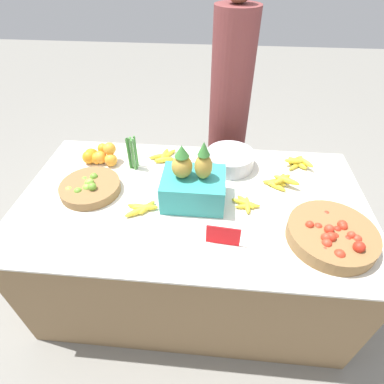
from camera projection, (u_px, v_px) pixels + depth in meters
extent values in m
plane|color=gray|center=(192.00, 279.00, 2.15)|extent=(12.00, 12.00, 0.00)
cube|color=olive|center=(192.00, 245.00, 1.90)|extent=(1.82, 1.01, 0.77)
cube|color=silver|center=(192.00, 200.00, 1.64)|extent=(1.90, 1.05, 0.01)
cylinder|color=olive|center=(90.00, 188.00, 1.67)|extent=(0.33, 0.33, 0.05)
sphere|color=#7AB238|center=(95.00, 179.00, 1.73)|extent=(0.04, 0.04, 0.04)
sphere|color=#7AB238|center=(89.00, 183.00, 1.64)|extent=(0.04, 0.04, 0.04)
sphere|color=#6BA333|center=(78.00, 191.00, 1.61)|extent=(0.04, 0.04, 0.04)
sphere|color=#89BC42|center=(93.00, 186.00, 1.68)|extent=(0.05, 0.05, 0.05)
sphere|color=#6BA333|center=(85.00, 180.00, 1.70)|extent=(0.04, 0.04, 0.04)
sphere|color=#89BC42|center=(92.00, 180.00, 1.72)|extent=(0.05, 0.05, 0.05)
sphere|color=#6BA333|center=(92.00, 187.00, 1.61)|extent=(0.04, 0.04, 0.04)
sphere|color=#89BC42|center=(90.00, 182.00, 1.64)|extent=(0.04, 0.04, 0.04)
sphere|color=#89BC42|center=(88.00, 188.00, 1.64)|extent=(0.05, 0.05, 0.05)
sphere|color=#89BC42|center=(69.00, 191.00, 1.64)|extent=(0.05, 0.05, 0.05)
sphere|color=#7AB238|center=(83.00, 188.00, 1.66)|extent=(0.04, 0.04, 0.04)
sphere|color=#89BC42|center=(79.00, 199.00, 1.59)|extent=(0.04, 0.04, 0.04)
sphere|color=#6BA333|center=(94.00, 177.00, 1.70)|extent=(0.04, 0.04, 0.04)
cylinder|color=olive|center=(331.00, 235.00, 1.40)|extent=(0.41, 0.41, 0.07)
sphere|color=red|center=(331.00, 237.00, 1.33)|extent=(0.05, 0.05, 0.05)
sphere|color=red|center=(356.00, 239.00, 1.34)|extent=(0.05, 0.05, 0.05)
sphere|color=red|center=(306.00, 231.00, 1.43)|extent=(0.05, 0.05, 0.05)
sphere|color=red|center=(306.00, 231.00, 1.41)|extent=(0.04, 0.04, 0.04)
sphere|color=red|center=(326.00, 215.00, 1.47)|extent=(0.04, 0.04, 0.04)
sphere|color=red|center=(339.00, 255.00, 1.28)|extent=(0.05, 0.05, 0.05)
sphere|color=red|center=(359.00, 247.00, 1.28)|extent=(0.05, 0.05, 0.05)
sphere|color=red|center=(324.00, 251.00, 1.31)|extent=(0.04, 0.04, 0.04)
sphere|color=red|center=(342.00, 225.00, 1.39)|extent=(0.05, 0.05, 0.05)
sphere|color=red|center=(334.00, 237.00, 1.36)|extent=(0.04, 0.04, 0.04)
sphere|color=red|center=(329.00, 229.00, 1.36)|extent=(0.04, 0.04, 0.04)
sphere|color=red|center=(318.00, 227.00, 1.40)|extent=(0.04, 0.04, 0.04)
sphere|color=red|center=(343.00, 227.00, 1.39)|extent=(0.04, 0.04, 0.04)
sphere|color=red|center=(310.00, 225.00, 1.39)|extent=(0.04, 0.04, 0.04)
sphere|color=red|center=(326.00, 238.00, 1.33)|extent=(0.04, 0.04, 0.04)
sphere|color=red|center=(337.00, 230.00, 1.38)|extent=(0.04, 0.04, 0.04)
sphere|color=red|center=(327.00, 244.00, 1.31)|extent=(0.05, 0.05, 0.05)
sphere|color=red|center=(331.00, 258.00, 1.31)|extent=(0.04, 0.04, 0.04)
sphere|color=red|center=(347.00, 240.00, 1.35)|extent=(0.04, 0.04, 0.04)
sphere|color=red|center=(351.00, 235.00, 1.35)|extent=(0.04, 0.04, 0.04)
sphere|color=orange|center=(93.00, 154.00, 1.90)|extent=(0.07, 0.07, 0.07)
sphere|color=orange|center=(91.00, 155.00, 1.89)|extent=(0.08, 0.08, 0.08)
sphere|color=orange|center=(89.00, 157.00, 1.87)|extent=(0.08, 0.08, 0.08)
sphere|color=orange|center=(100.00, 157.00, 1.87)|extent=(0.08, 0.08, 0.08)
sphere|color=orange|center=(97.00, 158.00, 1.87)|extent=(0.07, 0.07, 0.07)
sphere|color=orange|center=(111.00, 160.00, 1.85)|extent=(0.08, 0.08, 0.08)
sphere|color=orange|center=(109.00, 149.00, 1.85)|extent=(0.08, 0.08, 0.08)
sphere|color=orange|center=(103.00, 148.00, 1.88)|extent=(0.06, 0.06, 0.06)
cylinder|color=#B7B7BF|center=(230.00, 160.00, 1.84)|extent=(0.29, 0.29, 0.10)
cube|color=red|center=(223.00, 236.00, 1.37)|extent=(0.16, 0.02, 0.11)
cube|color=teal|center=(193.00, 189.00, 1.58)|extent=(0.33, 0.26, 0.16)
ellipsoid|color=#B28E38|center=(182.00, 166.00, 1.49)|extent=(0.10, 0.10, 0.12)
cone|color=#387A33|center=(182.00, 151.00, 1.43)|extent=(0.07, 0.07, 0.06)
ellipsoid|color=#B28E38|center=(203.00, 166.00, 1.48)|extent=(0.09, 0.09, 0.14)
cone|color=#387A33|center=(204.00, 148.00, 1.41)|extent=(0.06, 0.06, 0.07)
cylinder|color=#4C8E42|center=(135.00, 154.00, 1.78)|extent=(0.01, 0.01, 0.21)
cylinder|color=#428438|center=(129.00, 153.00, 1.79)|extent=(0.01, 0.01, 0.21)
cylinder|color=#428438|center=(128.00, 154.00, 1.78)|extent=(0.01, 0.01, 0.21)
cylinder|color=#428438|center=(130.00, 153.00, 1.79)|extent=(0.01, 0.01, 0.21)
cylinder|color=#4C8E42|center=(133.00, 154.00, 1.78)|extent=(0.01, 0.01, 0.21)
cylinder|color=#428438|center=(132.00, 152.00, 1.80)|extent=(0.01, 0.01, 0.21)
cylinder|color=#428438|center=(136.00, 151.00, 1.81)|extent=(0.01, 0.01, 0.21)
cylinder|color=#428438|center=(132.00, 153.00, 1.79)|extent=(0.01, 0.01, 0.21)
cylinder|color=#4C8E42|center=(133.00, 155.00, 1.77)|extent=(0.01, 0.01, 0.21)
ellipsoid|color=yellow|center=(280.00, 180.00, 1.74)|extent=(0.09, 0.14, 0.03)
ellipsoid|color=yellow|center=(280.00, 182.00, 1.73)|extent=(0.15, 0.10, 0.03)
ellipsoid|color=yellow|center=(275.00, 181.00, 1.73)|extent=(0.13, 0.06, 0.03)
ellipsoid|color=yellow|center=(274.00, 183.00, 1.72)|extent=(0.14, 0.05, 0.03)
ellipsoid|color=yellow|center=(275.00, 186.00, 1.70)|extent=(0.12, 0.10, 0.03)
ellipsoid|color=yellow|center=(287.00, 180.00, 1.69)|extent=(0.15, 0.10, 0.03)
ellipsoid|color=yellow|center=(282.00, 179.00, 1.70)|extent=(0.11, 0.11, 0.03)
ellipsoid|color=yellow|center=(164.00, 160.00, 1.89)|extent=(0.13, 0.07, 0.03)
ellipsoid|color=yellow|center=(160.00, 156.00, 1.92)|extent=(0.14, 0.07, 0.03)
ellipsoid|color=yellow|center=(168.00, 154.00, 1.94)|extent=(0.10, 0.13, 0.03)
ellipsoid|color=yellow|center=(165.00, 155.00, 1.94)|extent=(0.05, 0.14, 0.03)
ellipsoid|color=yellow|center=(298.00, 164.00, 1.86)|extent=(0.12, 0.08, 0.03)
ellipsoid|color=yellow|center=(296.00, 160.00, 1.89)|extent=(0.12, 0.11, 0.03)
ellipsoid|color=yellow|center=(297.00, 165.00, 1.85)|extent=(0.13, 0.13, 0.03)
ellipsoid|color=yellow|center=(297.00, 163.00, 1.86)|extent=(0.12, 0.14, 0.04)
ellipsoid|color=yellow|center=(294.00, 161.00, 1.84)|extent=(0.12, 0.03, 0.03)
ellipsoid|color=yellow|center=(305.00, 162.00, 1.83)|extent=(0.10, 0.12, 0.03)
ellipsoid|color=yellow|center=(140.00, 207.00, 1.57)|extent=(0.14, 0.04, 0.03)
ellipsoid|color=yellow|center=(145.00, 207.00, 1.56)|extent=(0.14, 0.05, 0.03)
ellipsoid|color=yellow|center=(147.00, 207.00, 1.56)|extent=(0.09, 0.12, 0.03)
ellipsoid|color=yellow|center=(139.00, 211.00, 1.54)|extent=(0.14, 0.11, 0.03)
ellipsoid|color=yellow|center=(248.00, 206.00, 1.57)|extent=(0.14, 0.05, 0.03)
ellipsoid|color=yellow|center=(245.00, 203.00, 1.59)|extent=(0.15, 0.07, 0.03)
ellipsoid|color=yellow|center=(247.00, 205.00, 1.58)|extent=(0.03, 0.13, 0.03)
ellipsoid|color=yellow|center=(245.00, 202.00, 1.60)|extent=(0.10, 0.11, 0.03)
cylinder|color=brown|center=(228.00, 123.00, 2.30)|extent=(0.29, 0.29, 1.57)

